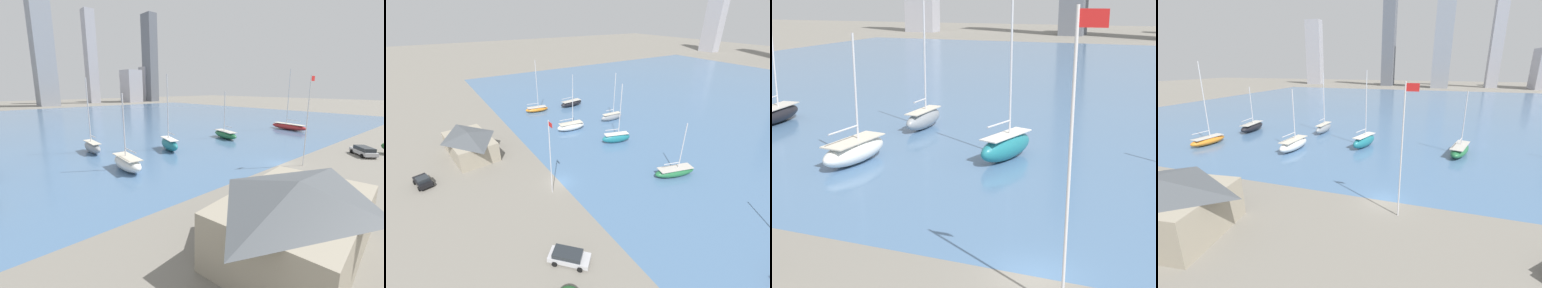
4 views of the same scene
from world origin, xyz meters
The scene contains 10 objects.
ground_plane centered at (0.00, 0.00, 0.00)m, with size 500.00×500.00×0.00m, color gray.
harbor_water centered at (0.00, 70.00, 0.00)m, with size 180.00×140.00×0.00m.
flag_pole centered at (1.89, -2.45, 7.03)m, with size 1.24×0.14×13.06m.
distant_city_skyline centered at (21.64, 170.85, 29.12)m, with size 190.16×23.88×72.37m.
sailboat_green centered at (9.31, 18.98, 0.93)m, with size 4.56×8.32×10.43m.
sailboat_gray centered at (-18.31, 26.10, 1.12)m, with size 2.10×6.69×12.99m.
sailboat_teal centered at (-7.04, 18.50, 1.22)m, with size 3.83×7.05×13.62m.
sailboat_black centered at (-34.61, 22.68, 0.96)m, with size 3.31×8.02×9.91m.
sailboat_white centered at (-18.50, 13.08, 1.05)m, with size 3.24×7.56×10.58m.
sailboat_orange centered at (-35.69, 11.18, 0.90)m, with size 3.47×7.12×15.09m.
Camera 4 is at (4.02, -25.28, 14.30)m, focal length 24.00 mm.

